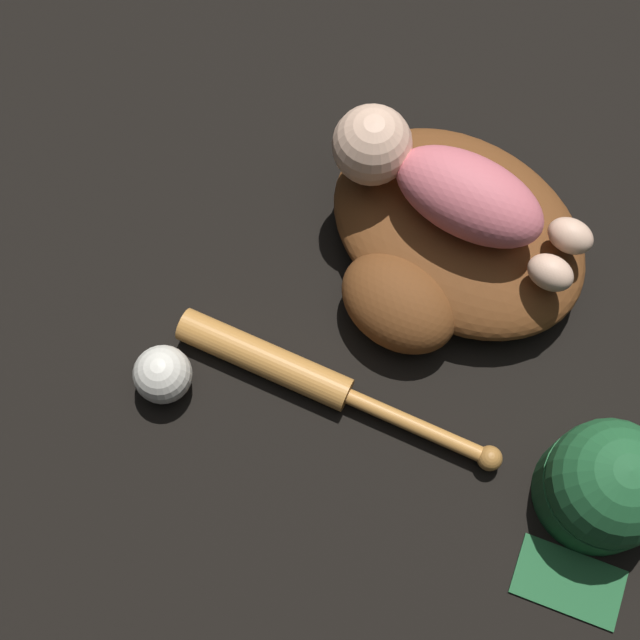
# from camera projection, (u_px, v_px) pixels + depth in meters

# --- Properties ---
(ground_plane) EXTENTS (6.00, 6.00, 0.00)m
(ground_plane) POSITION_uv_depth(u_px,v_px,m) (450.00, 219.00, 1.24)
(ground_plane) COLOR black
(baseball_glove) EXTENTS (0.44, 0.41, 0.10)m
(baseball_glove) POSITION_uv_depth(u_px,v_px,m) (448.00, 242.00, 1.18)
(baseball_glove) COLOR brown
(baseball_glove) RESTS_ON ground
(baby_figure) EXTENTS (0.33, 0.25, 0.10)m
(baby_figure) POSITION_uv_depth(u_px,v_px,m) (442.00, 183.00, 1.10)
(baby_figure) COLOR #D16670
(baby_figure) RESTS_ON baseball_glove
(baseball_bat) EXTENTS (0.36, 0.30, 0.04)m
(baseball_bat) POSITION_uv_depth(u_px,v_px,m) (297.00, 374.00, 1.14)
(baseball_bat) COLOR #C6843D
(baseball_bat) RESTS_ON ground
(baseball) EXTENTS (0.08, 0.08, 0.08)m
(baseball) POSITION_uv_depth(u_px,v_px,m) (163.00, 374.00, 1.12)
(baseball) COLOR silver
(baseball) RESTS_ON ground
(baseball_cap) EXTENTS (0.23, 0.23, 0.15)m
(baseball_cap) POSITION_uv_depth(u_px,v_px,m) (607.00, 487.00, 1.05)
(baseball_cap) COLOR #1E562D
(baseball_cap) RESTS_ON ground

